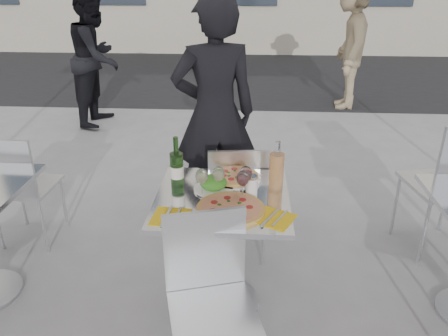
# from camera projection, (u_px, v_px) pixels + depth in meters

# --- Properties ---
(ground) EXTENTS (80.00, 80.00, 0.00)m
(ground) POSITION_uv_depth(u_px,v_px,m) (223.00, 304.00, 2.67)
(ground) COLOR slate
(street_asphalt) EXTENTS (24.00, 5.00, 0.00)m
(street_asphalt) POSITION_uv_depth(u_px,v_px,m) (244.00, 73.00, 8.57)
(street_asphalt) COLOR black
(street_asphalt) RESTS_ON ground
(main_table) EXTENTS (0.72, 0.72, 0.75)m
(main_table) POSITION_uv_depth(u_px,v_px,m) (222.00, 229.00, 2.45)
(main_table) COLOR #B7BABF
(main_table) RESTS_ON ground
(chair_far) EXTENTS (0.43, 0.44, 0.87)m
(chair_far) POSITION_uv_depth(u_px,v_px,m) (238.00, 194.00, 2.88)
(chair_far) COLOR silver
(chair_far) RESTS_ON ground
(chair_near) EXTENTS (0.49, 0.50, 0.87)m
(chair_near) POSITION_uv_depth(u_px,v_px,m) (209.00, 288.00, 2.04)
(chair_near) COLOR silver
(chair_near) RESTS_ON ground
(side_chair_lfar) EXTENTS (0.41, 0.42, 0.87)m
(side_chair_lfar) POSITION_uv_depth(u_px,v_px,m) (18.00, 182.00, 3.04)
(side_chair_lfar) COLOR silver
(side_chair_lfar) RESTS_ON ground
(woman_diner) EXTENTS (0.72, 0.56, 1.75)m
(woman_diner) POSITION_uv_depth(u_px,v_px,m) (215.00, 115.00, 3.28)
(woman_diner) COLOR black
(woman_diner) RESTS_ON ground
(pedestrian_a) EXTENTS (0.69, 0.86, 1.70)m
(pedestrian_a) POSITION_uv_depth(u_px,v_px,m) (96.00, 58.00, 5.50)
(pedestrian_a) COLOR black
(pedestrian_a) RESTS_ON ground
(pedestrian_b) EXTENTS (0.81, 1.26, 1.84)m
(pedestrian_b) POSITION_uv_depth(u_px,v_px,m) (348.00, 43.00, 6.11)
(pedestrian_b) COLOR #8E7B5C
(pedestrian_b) RESTS_ON ground
(pizza_near) EXTENTS (0.35, 0.35, 0.02)m
(pizza_near) POSITION_uv_depth(u_px,v_px,m) (231.00, 209.00, 2.22)
(pizza_near) COLOR tan
(pizza_near) RESTS_ON main_table
(pizza_far) EXTENTS (0.30, 0.30, 0.03)m
(pizza_far) POSITION_uv_depth(u_px,v_px,m) (235.00, 177.00, 2.54)
(pizza_far) COLOR white
(pizza_far) RESTS_ON main_table
(salad_plate) EXTENTS (0.22, 0.22, 0.09)m
(salad_plate) POSITION_uv_depth(u_px,v_px,m) (213.00, 184.00, 2.42)
(salad_plate) COLOR white
(salad_plate) RESTS_ON main_table
(wine_bottle) EXTENTS (0.07, 0.08, 0.29)m
(wine_bottle) POSITION_uv_depth(u_px,v_px,m) (177.00, 168.00, 2.42)
(wine_bottle) COLOR #2A5A21
(wine_bottle) RESTS_ON main_table
(carafe) EXTENTS (0.08, 0.08, 0.29)m
(carafe) POSITION_uv_depth(u_px,v_px,m) (276.00, 171.00, 2.37)
(carafe) COLOR #E1A360
(carafe) RESTS_ON main_table
(sugar_shaker) EXTENTS (0.06, 0.06, 0.11)m
(sugar_shaker) POSITION_uv_depth(u_px,v_px,m) (252.00, 185.00, 2.37)
(sugar_shaker) COLOR white
(sugar_shaker) RESTS_ON main_table
(wineglass_white_a) EXTENTS (0.07, 0.07, 0.16)m
(wineglass_white_a) POSITION_uv_depth(u_px,v_px,m) (202.00, 177.00, 2.33)
(wineglass_white_a) COLOR white
(wineglass_white_a) RESTS_ON main_table
(wineglass_white_b) EXTENTS (0.07, 0.07, 0.16)m
(wineglass_white_b) POSITION_uv_depth(u_px,v_px,m) (218.00, 175.00, 2.35)
(wineglass_white_b) COLOR white
(wineglass_white_b) RESTS_ON main_table
(wineglass_red_a) EXTENTS (0.07, 0.07, 0.16)m
(wineglass_red_a) POSITION_uv_depth(u_px,v_px,m) (243.00, 180.00, 2.30)
(wineglass_red_a) COLOR white
(wineglass_red_a) RESTS_ON main_table
(wineglass_red_b) EXTENTS (0.07, 0.07, 0.16)m
(wineglass_red_b) POSITION_uv_depth(u_px,v_px,m) (246.00, 174.00, 2.36)
(wineglass_red_b) COLOR white
(wineglass_red_b) RESTS_ON main_table
(napkin_left) EXTENTS (0.20, 0.20, 0.01)m
(napkin_left) POSITION_uv_depth(u_px,v_px,m) (171.00, 217.00, 2.16)
(napkin_left) COLOR gold
(napkin_left) RESTS_ON main_table
(napkin_right) EXTENTS (0.24, 0.24, 0.01)m
(napkin_right) POSITION_uv_depth(u_px,v_px,m) (274.00, 218.00, 2.15)
(napkin_right) COLOR gold
(napkin_right) RESTS_ON main_table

